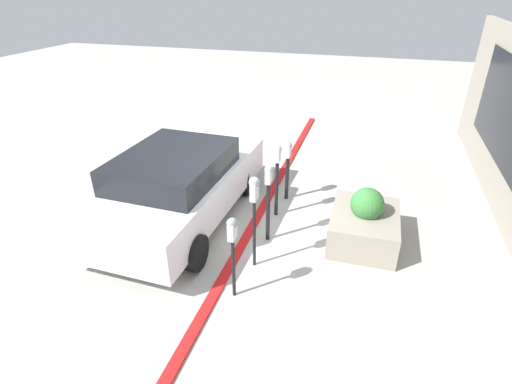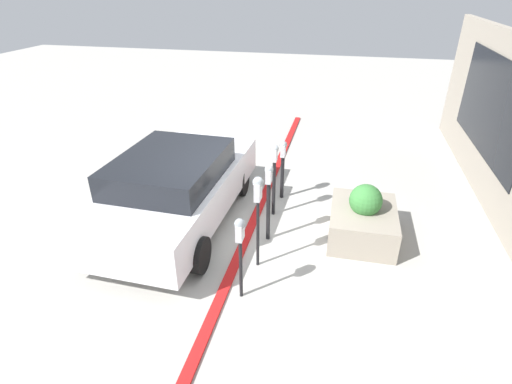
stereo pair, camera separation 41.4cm
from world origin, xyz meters
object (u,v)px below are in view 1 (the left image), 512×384
at_px(parking_meter_fourth, 277,168).
at_px(planter_box, 364,224).
at_px(parking_meter_nearest, 232,238).
at_px(parking_meter_farthest, 288,161).
at_px(parked_car_front, 179,184).
at_px(parking_meter_middle, 268,192).
at_px(parking_meter_second, 254,199).

xyz_separation_m(parking_meter_fourth, planter_box, (-0.44, -1.70, -0.65)).
xyz_separation_m(parking_meter_nearest, parking_meter_farthest, (3.12, -0.08, -0.16)).
distance_m(parking_meter_fourth, parked_car_front, 1.88).
bearing_deg(parked_car_front, parking_meter_farthest, -49.93).
height_order(parking_meter_middle, planter_box, parking_meter_middle).
relative_size(parking_meter_second, planter_box, 1.10).
xyz_separation_m(parking_meter_second, parking_meter_farthest, (2.35, -0.00, -0.38)).
bearing_deg(parking_meter_second, parking_meter_farthest, -0.12).
height_order(parking_meter_fourth, planter_box, parking_meter_fourth).
xyz_separation_m(parking_meter_middle, parking_meter_farthest, (1.58, 0.01, -0.11)).
bearing_deg(parking_meter_middle, planter_box, -75.42).
xyz_separation_m(parking_meter_second, parked_car_front, (0.95, 1.77, -0.48)).
relative_size(parking_meter_farthest, parked_car_front, 0.29).
height_order(parking_meter_second, parking_meter_farthest, parking_meter_second).
height_order(planter_box, parked_car_front, parked_car_front).
bearing_deg(planter_box, parking_meter_farthest, 55.04).
bearing_deg(parking_meter_farthest, parking_meter_fourth, 176.00).
distance_m(parking_meter_middle, parked_car_front, 1.81).
bearing_deg(parking_meter_nearest, parking_meter_farthest, -1.55).
bearing_deg(parking_meter_second, parking_meter_fourth, 1.58).
distance_m(parking_meter_second, parked_car_front, 2.07).
xyz_separation_m(parking_meter_nearest, planter_box, (1.97, -1.74, -0.65)).
bearing_deg(parking_meter_fourth, parking_meter_second, -178.42).
bearing_deg(parking_meter_farthest, parked_car_front, 128.25).
height_order(parking_meter_nearest, parking_meter_farthest, parking_meter_nearest).
distance_m(parking_meter_nearest, parking_meter_fourth, 2.41).
distance_m(parking_meter_fourth, parking_meter_farthest, 0.73).
relative_size(parking_meter_farthest, planter_box, 0.88).
bearing_deg(parking_meter_middle, parked_car_front, 84.18).
distance_m(parking_meter_fourth, planter_box, 1.88).
xyz_separation_m(parking_meter_farthest, parked_car_front, (-1.40, 1.78, -0.10)).
relative_size(parking_meter_nearest, parking_meter_fourth, 0.91).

